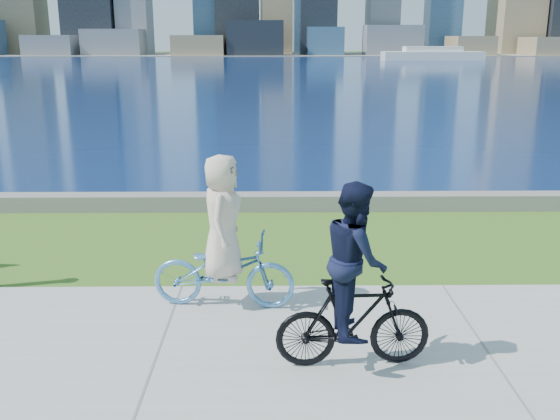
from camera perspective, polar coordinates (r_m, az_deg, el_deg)
The scene contains 8 objects.
ground at distance 8.15m, azimuth -10.72°, elevation -11.73°, with size 320.00×320.00×0.00m, color #365F19.
concrete_path at distance 8.15m, azimuth -10.72°, elevation -11.67°, with size 80.00×3.50×0.02m, color #A6A5A0.
seawall at distance 13.86m, azimuth -6.45°, elevation 0.73°, with size 90.00×0.50×0.35m, color slate.
bay_water at distance 79.22m, azimuth -1.73°, elevation 12.91°, with size 320.00×131.00×0.01m, color #0C2250.
far_shore at distance 137.18m, azimuth -1.30°, elevation 14.07°, with size 320.00×30.00×0.12m, color gray.
ferry_far at distance 105.78m, azimuth 13.74°, elevation 13.64°, with size 15.86×4.53×2.15m.
cyclist_woman at distance 8.69m, azimuth -5.23°, elevation -3.81°, with size 0.90×2.06×2.17m.
cyclist_man at distance 7.12m, azimuth 6.81°, elevation -7.40°, with size 0.70×1.80×2.18m.
Camera 1 is at (1.40, -7.13, 3.70)m, focal length 40.00 mm.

